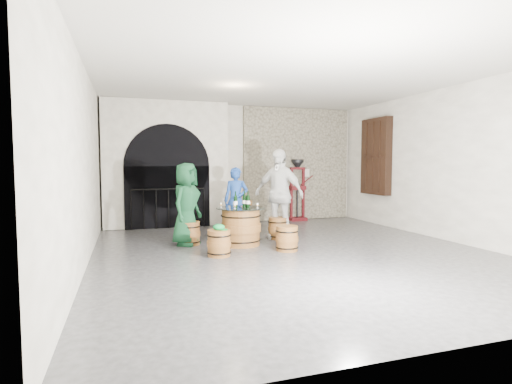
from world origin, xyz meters
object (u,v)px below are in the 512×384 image
object	(u,v)px
barrel_stool_near_right	(287,238)
corking_press	(297,185)
barrel_table	(241,227)
person_green	(186,204)
barrel_stool_right	(278,228)
barrel_stool_left	(190,233)
barrel_stool_far	(237,226)
wine_bottle_left	(236,201)
barrel_stool_near_left	(219,243)
person_white	(279,194)
wine_bottle_center	(248,201)
wine_bottle_right	(244,200)
person_blue	(236,201)
side_barrel	(242,215)

from	to	relation	value
barrel_stool_near_right	corking_press	xyz separation A→B (m)	(1.80, 3.60, 0.78)
barrel_table	person_green	distance (m)	1.16
barrel_stool_right	barrel_stool_left	bearing A→B (deg)	-178.07
barrel_stool_far	wine_bottle_left	bearing A→B (deg)	-106.41
barrel_stool_right	wine_bottle_left	xyz separation A→B (m)	(-1.05, -0.42, 0.65)
barrel_stool_near_left	person_white	bearing A→B (deg)	37.54
person_white	wine_bottle_center	world-z (taller)	person_white
barrel_stool_left	corking_press	distance (m)	4.31
barrel_stool_left	barrel_stool_far	size ratio (longest dim) A/B	1.00
barrel_stool_left	wine_bottle_left	size ratio (longest dim) A/B	1.42
barrel_table	barrel_stool_left	bearing A→B (deg)	160.74
barrel_stool_right	wine_bottle_right	world-z (taller)	wine_bottle_right
barrel_stool_near_left	corking_press	world-z (taller)	corking_press
person_white	barrel_stool_near_right	bearing A→B (deg)	-55.37
barrel_stool_near_left	person_blue	distance (m)	2.28
barrel_stool_right	wine_bottle_center	distance (m)	1.09
barrel_table	barrel_stool_right	xyz separation A→B (m)	(0.94, 0.40, -0.14)
barrel_stool_near_right	person_green	xyz separation A→B (m)	(-1.69, 1.12, 0.58)
corking_press	barrel_stool_right	bearing A→B (deg)	-121.34
barrel_stool_right	wine_bottle_right	xyz separation A→B (m)	(-0.83, -0.31, 0.65)
wine_bottle_left	corking_press	xyz separation A→B (m)	(2.58, 2.86, 0.13)
barrel_stool_far	person_blue	size ratio (longest dim) A/B	0.30
barrel_table	side_barrel	bearing A→B (deg)	73.14
wine_bottle_center	side_barrel	xyz separation A→B (m)	(0.40, 1.80, -0.52)
side_barrel	corking_press	world-z (taller)	corking_press
barrel_table	side_barrel	size ratio (longest dim) A/B	1.36
barrel_table	barrel_stool_far	bearing A→B (deg)	79.21
barrel_stool_far	barrel_stool_near_right	size ratio (longest dim) A/B	1.00
wine_bottle_center	wine_bottle_left	bearing A→B (deg)	-173.66
person_blue	wine_bottle_right	size ratio (longest dim) A/B	4.71
person_blue	person_white	distance (m)	1.12
barrel_stool_right	wine_bottle_left	size ratio (longest dim) A/B	1.42
barrel_stool_right	wine_bottle_center	xyz separation A→B (m)	(-0.78, -0.40, 0.65)
barrel_stool_left	person_green	world-z (taller)	person_green
barrel_stool_right	person_blue	size ratio (longest dim) A/B	0.30
person_green	person_white	size ratio (longest dim) A/B	0.85
person_blue	barrel_stool_right	bearing A→B (deg)	-25.21
barrel_stool_near_left	person_green	size ratio (longest dim) A/B	0.28
barrel_stool_left	wine_bottle_left	world-z (taller)	wine_bottle_left
barrel_stool_left	barrel_stool_near_right	xyz separation A→B (m)	(1.63, -1.10, 0.00)
person_blue	barrel_stool_far	bearing A→B (deg)	-75.79
person_blue	person_white	xyz separation A→B (m)	(0.72, -0.83, 0.20)
barrel_stool_left	barrel_stool_right	bearing A→B (deg)	1.93
barrel_stool_near_left	barrel_table	bearing A→B (deg)	52.25
person_green	wine_bottle_left	size ratio (longest dim) A/B	5.00
barrel_stool_far	side_barrel	world-z (taller)	side_barrel
person_blue	side_barrel	distance (m)	0.77
person_green	side_barrel	size ratio (longest dim) A/B	2.29
barrel_stool_left	wine_bottle_right	bearing A→B (deg)	-13.03
barrel_table	barrel_stool_right	size ratio (longest dim) A/B	2.09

